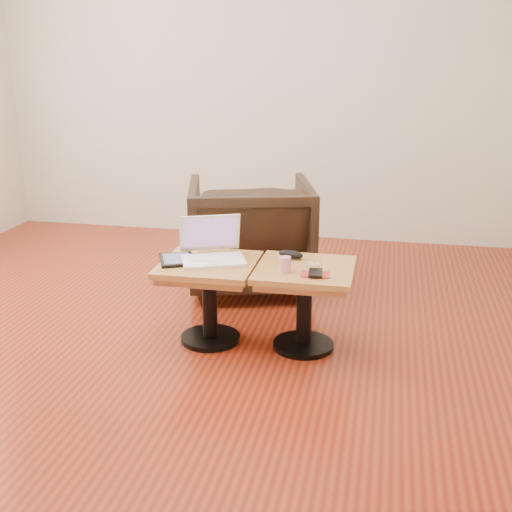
% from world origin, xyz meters
% --- Properties ---
extents(room_shell, '(4.52, 4.52, 2.71)m').
position_xyz_m(room_shell, '(0.00, 0.00, 1.35)').
color(room_shell, maroon).
rests_on(room_shell, ground).
extents(side_table_left, '(0.51, 0.51, 0.46)m').
position_xyz_m(side_table_left, '(0.18, 0.04, 0.35)').
color(side_table_left, black).
rests_on(side_table_left, ground).
extents(side_table_right, '(0.51, 0.51, 0.46)m').
position_xyz_m(side_table_right, '(0.70, 0.06, 0.35)').
color(side_table_right, black).
rests_on(side_table_right, ground).
extents(laptop, '(0.42, 0.40, 0.23)m').
position_xyz_m(laptop, '(0.19, 0.08, 0.51)').
color(laptop, white).
rests_on(laptop, side_table_left).
extents(tablet, '(0.26, 0.28, 0.02)m').
position_xyz_m(tablet, '(0.01, 0.02, 0.47)').
color(tablet, black).
rests_on(tablet, side_table_left).
extents(charging_adapter, '(0.06, 0.06, 0.03)m').
position_xyz_m(charging_adapter, '(0.02, 0.24, 0.47)').
color(charging_adapter, white).
rests_on(charging_adapter, side_table_left).
extents(glasses_case, '(0.16, 0.10, 0.04)m').
position_xyz_m(glasses_case, '(0.60, 0.19, 0.48)').
color(glasses_case, black).
rests_on(glasses_case, side_table_right).
extents(striped_cup, '(0.08, 0.08, 0.08)m').
position_xyz_m(striped_cup, '(0.61, -0.04, 0.50)').
color(striped_cup, '#D33351').
rests_on(striped_cup, side_table_right).
extents(earbuds_tangle, '(0.08, 0.05, 0.02)m').
position_xyz_m(earbuds_tangle, '(0.74, 0.11, 0.47)').
color(earbuds_tangle, white).
rests_on(earbuds_tangle, side_table_right).
extents(phone_on_sleeve, '(0.15, 0.13, 0.02)m').
position_xyz_m(phone_on_sleeve, '(0.77, -0.06, 0.47)').
color(phone_on_sleeve, '#A32130').
rests_on(phone_on_sleeve, side_table_right).
extents(armchair, '(0.98, 1.00, 0.74)m').
position_xyz_m(armchair, '(0.22, 0.92, 0.37)').
color(armchair, black).
rests_on(armchair, ground).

